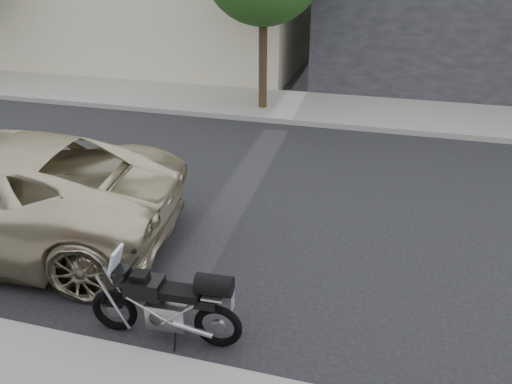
# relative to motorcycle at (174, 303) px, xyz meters

# --- Properties ---
(ground) EXTENTS (120.00, 120.00, 0.00)m
(ground) POSITION_rel_motorcycle_xyz_m (-0.62, -3.57, -0.54)
(ground) COLOR black
(ground) RESTS_ON ground
(far_sidewalk) EXTENTS (44.00, 3.00, 0.15)m
(far_sidewalk) POSITION_rel_motorcycle_xyz_m (-0.62, -10.07, -0.47)
(far_sidewalk) COLOR gray
(far_sidewalk) RESTS_ON ground
(motorcycle) EXTENTS (1.99, 0.71, 1.26)m
(motorcycle) POSITION_rel_motorcycle_xyz_m (0.00, 0.00, 0.00)
(motorcycle) COLOR black
(motorcycle) RESTS_ON ground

